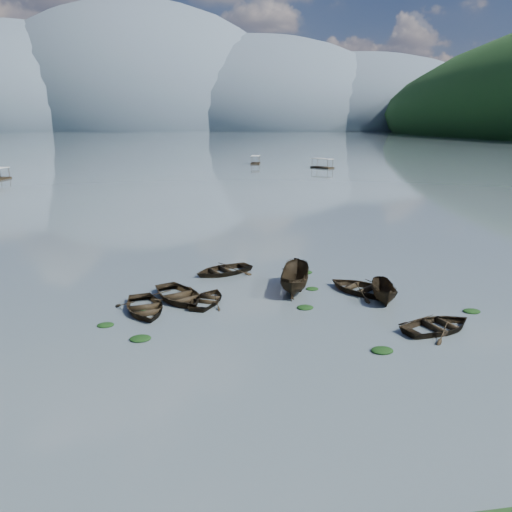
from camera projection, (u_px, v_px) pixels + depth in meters
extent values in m
plane|color=#505D64|center=(294.00, 357.00, 24.70)|extent=(2400.00, 2400.00, 0.00)
ellipsoid|color=#475666|center=(23.00, 130.00, 844.50)|extent=(520.00, 520.00, 280.00)
ellipsoid|color=#475666|center=(144.00, 130.00, 874.60)|extent=(520.00, 520.00, 340.00)
ellipsoid|color=#475666|center=(256.00, 130.00, 904.71)|extent=(520.00, 520.00, 260.00)
ellipsoid|color=#475666|center=(351.00, 129.00, 931.81)|extent=(520.00, 520.00, 220.00)
imported|color=black|center=(145.00, 312.00, 30.59)|extent=(4.24, 5.27, 0.97)
imported|color=black|center=(208.00, 302.00, 32.17)|extent=(4.10, 4.64, 0.80)
imported|color=black|center=(361.00, 292.00, 34.16)|extent=(5.71, 5.95, 1.00)
imported|color=black|center=(438.00, 330.00, 27.87)|extent=(5.20, 4.33, 0.93)
imported|color=black|center=(383.00, 300.00, 32.53)|extent=(2.33, 4.03, 1.46)
imported|color=black|center=(179.00, 300.00, 32.61)|extent=(5.31, 6.04, 1.04)
imported|color=black|center=(223.00, 273.00, 38.35)|extent=(5.60, 4.96, 0.96)
imported|color=black|center=(294.00, 291.00, 34.40)|extent=(3.37, 5.34, 1.93)
ellipsoid|color=black|center=(140.00, 340.00, 26.63)|extent=(1.15, 0.94, 0.25)
ellipsoid|color=black|center=(144.00, 313.00, 30.30)|extent=(0.94, 0.76, 0.21)
ellipsoid|color=black|center=(382.00, 352.00, 25.24)|extent=(1.14, 0.92, 0.25)
ellipsoid|color=black|center=(312.00, 289.00, 34.69)|extent=(0.89, 0.75, 0.20)
ellipsoid|color=black|center=(472.00, 312.00, 30.53)|extent=(1.07, 0.85, 0.22)
ellipsoid|color=black|center=(106.00, 326.00, 28.46)|extent=(0.96, 0.78, 0.20)
ellipsoid|color=black|center=(305.00, 308.00, 31.15)|extent=(1.05, 0.88, 0.22)
ellipsoid|color=black|center=(305.00, 273.00, 38.45)|extent=(1.13, 0.90, 0.25)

